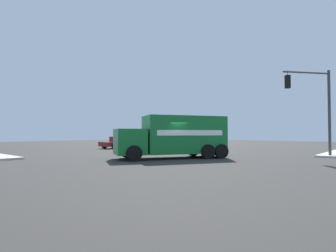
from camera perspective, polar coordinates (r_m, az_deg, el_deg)
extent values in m
plane|color=#33302D|center=(18.72, 1.59, -6.99)|extent=(100.00, 100.00, 0.00)
cube|color=#146B2D|center=(18.95, 3.53, -1.88)|extent=(4.94, 6.14, 2.63)
cube|color=#146B2D|center=(17.82, -8.31, -3.38)|extent=(3.03, 2.85, 1.70)
cube|color=black|center=(17.68, -11.03, -2.28)|extent=(1.78, 1.08, 0.88)
cube|color=#B2B2B7|center=(20.23, 10.80, -6.01)|extent=(2.09, 1.33, 0.21)
cube|color=white|center=(17.84, 5.02, -1.47)|extent=(2.42, 4.16, 0.36)
cube|color=white|center=(20.07, 2.21, -1.50)|extent=(2.42, 4.16, 0.36)
cylinder|color=black|center=(16.65, -7.36, -5.92)|extent=(0.74, 1.01, 1.00)
cylinder|color=black|center=(19.08, -8.87, -5.36)|extent=(0.74, 1.01, 1.00)
cylinder|color=black|center=(18.40, 8.66, -5.50)|extent=(0.74, 1.01, 1.00)
cylinder|color=black|center=(20.63, 5.44, -5.09)|extent=(0.74, 1.01, 1.00)
cylinder|color=black|center=(18.91, 11.49, -5.38)|extent=(0.74, 1.01, 1.00)
cylinder|color=black|center=(21.08, 8.05, -5.01)|extent=(0.74, 1.01, 1.00)
cylinder|color=#38383D|center=(23.00, 31.58, 2.50)|extent=(0.20, 0.20, 6.34)
cylinder|color=#38383D|center=(22.20, 27.77, 10.20)|extent=(2.47, 2.99, 0.12)
cylinder|color=#38383D|center=(21.29, 24.47, 10.31)|extent=(0.03, 0.03, 0.25)
cube|color=black|center=(21.18, 24.49, 8.73)|extent=(0.42, 0.42, 0.95)
sphere|color=red|center=(21.38, 24.21, 9.48)|extent=(0.20, 0.20, 0.20)
sphere|color=#EFA314|center=(21.32, 24.22, 8.66)|extent=(0.20, 0.20, 0.20)
sphere|color=#19CC4C|center=(21.27, 24.22, 7.84)|extent=(0.20, 0.20, 0.20)
cube|color=maroon|center=(30.93, -12.76, -3.85)|extent=(2.01, 1.58, 0.50)
cube|color=maroon|center=(31.85, -10.37, -3.26)|extent=(2.02, 1.78, 1.10)
cube|color=black|center=(31.84, -10.36, -2.74)|extent=(1.85, 1.50, 0.48)
cube|color=maroon|center=(32.99, -7.78, -3.69)|extent=(2.03, 2.08, 0.55)
cylinder|color=black|center=(30.19, -11.48, -4.20)|extent=(0.27, 0.77, 0.76)
cylinder|color=black|center=(31.85, -13.58, -4.05)|extent=(0.27, 0.77, 0.76)
cylinder|color=black|center=(32.29, -6.49, -4.05)|extent=(0.27, 0.77, 0.76)
cylinder|color=black|center=(33.85, -8.70, -3.93)|extent=(0.27, 0.77, 0.76)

